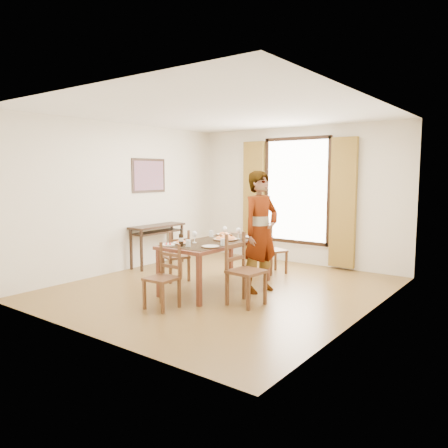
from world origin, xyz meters
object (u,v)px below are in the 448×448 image
Objects in this scene: dining_table at (217,245)px; console_table at (157,231)px; pasta_platter at (226,237)px; man at (261,232)px.

console_table is at bearing 161.85° from dining_table.
dining_table is 4.76× the size of pasta_platter.
man is at bearing 22.67° from dining_table.
pasta_platter is (-0.55, -0.14, -0.11)m from man.
man reaches higher than console_table.
console_table is at bearing 93.62° from man.
man is (0.63, 0.26, 0.23)m from dining_table.
dining_table is (1.97, -0.64, 0.01)m from console_table.
dining_table is 1.04× the size of man.
console_table is at bearing 165.57° from pasta_platter.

